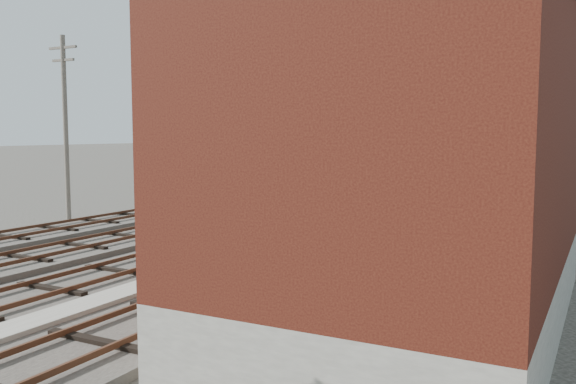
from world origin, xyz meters
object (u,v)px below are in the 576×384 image
Objects in this scene: switch_stand at (267,202)px; site_trailer at (417,167)px; car_grey at (299,171)px; car_silver at (274,172)px; car_red at (298,170)px.

switch_stand is 25.69m from site_trailer.
car_silver is at bearing 162.12° from car_grey.
car_red is 1.83m from car_grey.
car_red is 0.89× the size of car_silver.
site_trailer is at bearing -55.13° from car_red.
site_trailer reaches higher than car_grey.
site_trailer is 12.91m from car_silver.
car_silver reaches higher than switch_stand.
switch_stand is 26.57m from car_grey.
car_silver is (-9.98, 18.61, 0.23)m from switch_stand.
car_red is (-10.52, -2.91, -0.45)m from site_trailer.
switch_stand is at bearing -105.99° from site_trailer.
car_silver reaches higher than car_red.
switch_stand is 0.25× the size of car_silver.
car_grey is (-10.46, 24.42, 0.05)m from switch_stand.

